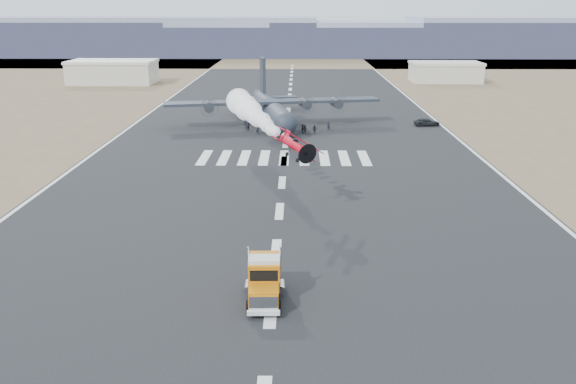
{
  "coord_description": "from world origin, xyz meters",
  "views": [
    {
      "loc": [
        1.91,
        -43.7,
        21.94
      ],
      "look_at": [
        1.03,
        17.88,
        4.0
      ],
      "focal_mm": 40.0,
      "sensor_mm": 36.0,
      "label": 1
    }
  ],
  "objects_px": {
    "hangar_left": "(113,72)",
    "support_vehicle": "(427,122)",
    "transport_aircraft": "(271,108)",
    "crew_g": "(328,126)",
    "crew_c": "(245,123)",
    "crew_f": "(303,128)",
    "aerobatic_biplane": "(295,145)",
    "crew_b": "(305,129)",
    "semi_truck": "(264,278)",
    "crew_d": "(315,129)",
    "crew_a": "(257,129)",
    "hangar_right": "(445,72)",
    "crew_e": "(259,122)",
    "crew_h": "(249,125)"
  },
  "relations": [
    {
      "from": "hangar_left",
      "to": "support_vehicle",
      "type": "xyz_separation_m",
      "value": [
        78.6,
        -67.87,
        -2.73
      ]
    },
    {
      "from": "semi_truck",
      "to": "crew_e",
      "type": "relative_size",
      "value": 4.15
    },
    {
      "from": "hangar_right",
      "to": "crew_f",
      "type": "height_order",
      "value": "hangar_right"
    },
    {
      "from": "crew_a",
      "to": "crew_h",
      "type": "bearing_deg",
      "value": -18.18
    },
    {
      "from": "crew_f",
      "to": "crew_b",
      "type": "bearing_deg",
      "value": -159.97
    },
    {
      "from": "support_vehicle",
      "to": "crew_b",
      "type": "xyz_separation_m",
      "value": [
        -23.25,
        -8.4,
        0.16
      ]
    },
    {
      "from": "crew_g",
      "to": "aerobatic_biplane",
      "type": "bearing_deg",
      "value": 48.47
    },
    {
      "from": "aerobatic_biplane",
      "to": "crew_c",
      "type": "relative_size",
      "value": 3.08
    },
    {
      "from": "semi_truck",
      "to": "aerobatic_biplane",
      "type": "relative_size",
      "value": 1.33
    },
    {
      "from": "hangar_left",
      "to": "crew_e",
      "type": "height_order",
      "value": "hangar_left"
    },
    {
      "from": "hangar_right",
      "to": "crew_e",
      "type": "xyz_separation_m",
      "value": [
        -51.21,
        -74.3,
        -2.08
      ]
    },
    {
      "from": "hangar_right",
      "to": "crew_a",
      "type": "distance_m",
      "value": 95.99
    },
    {
      "from": "crew_f",
      "to": "crew_h",
      "type": "relative_size",
      "value": 0.9
    },
    {
      "from": "crew_d",
      "to": "crew_f",
      "type": "xyz_separation_m",
      "value": [
        -2.1,
        1.24,
        -0.04
      ]
    },
    {
      "from": "crew_g",
      "to": "crew_h",
      "type": "xyz_separation_m",
      "value": [
        -14.56,
        -0.14,
        0.09
      ]
    },
    {
      "from": "semi_truck",
      "to": "crew_d",
      "type": "distance_m",
      "value": 66.85
    },
    {
      "from": "hangar_left",
      "to": "crew_h",
      "type": "height_order",
      "value": "hangar_left"
    },
    {
      "from": "crew_d",
      "to": "crew_g",
      "type": "height_order",
      "value": "crew_d"
    },
    {
      "from": "crew_a",
      "to": "crew_d",
      "type": "bearing_deg",
      "value": -138.52
    },
    {
      "from": "hangar_right",
      "to": "crew_b",
      "type": "bearing_deg",
      "value": -117.69
    },
    {
      "from": "hangar_left",
      "to": "semi_truck",
      "type": "bearing_deg",
      "value": -70.23
    },
    {
      "from": "hangar_left",
      "to": "crew_c",
      "type": "height_order",
      "value": "hangar_left"
    },
    {
      "from": "crew_b",
      "to": "crew_d",
      "type": "distance_m",
      "value": 1.67
    },
    {
      "from": "crew_d",
      "to": "crew_e",
      "type": "height_order",
      "value": "crew_e"
    },
    {
      "from": "semi_truck",
      "to": "crew_g",
      "type": "bearing_deg",
      "value": 81.72
    },
    {
      "from": "crew_c",
      "to": "crew_f",
      "type": "bearing_deg",
      "value": 162.13
    },
    {
      "from": "crew_f",
      "to": "hangar_left",
      "type": "bearing_deg",
      "value": 32.4
    },
    {
      "from": "crew_g",
      "to": "semi_truck",
      "type": "bearing_deg",
      "value": 48.81
    },
    {
      "from": "transport_aircraft",
      "to": "crew_f",
      "type": "relative_size",
      "value": 25.79
    },
    {
      "from": "crew_f",
      "to": "aerobatic_biplane",
      "type": "bearing_deg",
      "value": 174.82
    },
    {
      "from": "transport_aircraft",
      "to": "crew_a",
      "type": "xyz_separation_m",
      "value": [
        -2.11,
        -9.98,
        -2.12
      ]
    },
    {
      "from": "support_vehicle",
      "to": "crew_h",
      "type": "xyz_separation_m",
      "value": [
        -33.51,
        -5.07,
        0.2
      ]
    },
    {
      "from": "hangar_left",
      "to": "hangar_right",
      "type": "relative_size",
      "value": 1.2
    },
    {
      "from": "transport_aircraft",
      "to": "crew_g",
      "type": "xyz_separation_m",
      "value": [
        10.68,
        -6.59,
        -2.25
      ]
    },
    {
      "from": "semi_truck",
      "to": "crew_c",
      "type": "bearing_deg",
      "value": 94.02
    },
    {
      "from": "crew_f",
      "to": "crew_g",
      "type": "xyz_separation_m",
      "value": [
        4.75,
        2.45,
        -0.01
      ]
    },
    {
      "from": "hangar_left",
      "to": "hangar_right",
      "type": "height_order",
      "value": "hangar_left"
    },
    {
      "from": "crew_h",
      "to": "hangar_left",
      "type": "bearing_deg",
      "value": 74.43
    },
    {
      "from": "aerobatic_biplane",
      "to": "crew_c",
      "type": "xyz_separation_m",
      "value": [
        -9.4,
        50.02,
        -6.55
      ]
    },
    {
      "from": "transport_aircraft",
      "to": "crew_h",
      "type": "relative_size",
      "value": 23.21
    },
    {
      "from": "crew_c",
      "to": "hangar_right",
      "type": "bearing_deg",
      "value": -121.26
    },
    {
      "from": "crew_c",
      "to": "crew_g",
      "type": "bearing_deg",
      "value": 177.31
    },
    {
      "from": "hangar_right",
      "to": "crew_b",
      "type": "height_order",
      "value": "hangar_right"
    },
    {
      "from": "support_vehicle",
      "to": "crew_a",
      "type": "relative_size",
      "value": 2.66
    },
    {
      "from": "hangar_left",
      "to": "crew_c",
      "type": "distance_m",
      "value": 83.75
    },
    {
      "from": "support_vehicle",
      "to": "crew_c",
      "type": "distance_m",
      "value": 34.42
    },
    {
      "from": "crew_a",
      "to": "crew_e",
      "type": "xyz_separation_m",
      "value": [
        -0.07,
        6.9,
        0.01
      ]
    },
    {
      "from": "crew_b",
      "to": "crew_h",
      "type": "xyz_separation_m",
      "value": [
        -10.26,
        3.33,
        0.04
      ]
    },
    {
      "from": "hangar_right",
      "to": "aerobatic_biplane",
      "type": "xyz_separation_m",
      "value": [
        -44.28,
        -126.04,
        4.48
      ]
    },
    {
      "from": "semi_truck",
      "to": "crew_b",
      "type": "distance_m",
      "value": 66.96
    }
  ]
}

